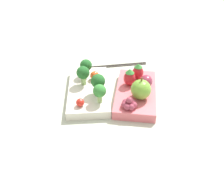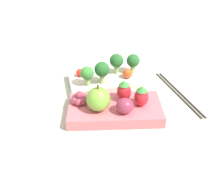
{
  "view_description": "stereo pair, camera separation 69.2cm",
  "coord_description": "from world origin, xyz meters",
  "px_view_note": "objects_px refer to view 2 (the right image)",
  "views": [
    {
      "loc": [
        -0.56,
        -0.03,
        0.41
      ],
      "look_at": [
        0.0,
        0.0,
        0.03
      ],
      "focal_mm": 40.0,
      "sensor_mm": 36.0,
      "label": 1
    },
    {
      "loc": [
        -0.05,
        -0.5,
        0.36
      ],
      "look_at": [
        0.0,
        0.0,
        0.03
      ],
      "focal_mm": 40.0,
      "sensor_mm": 36.0,
      "label": 2
    }
  ],
  "objects_px": {
    "broccoli_floret_2": "(133,61)",
    "apple": "(98,99)",
    "bento_box_savoury": "(111,80)",
    "broccoli_floret_3": "(102,70)",
    "cherry_tomato_0": "(80,73)",
    "strawberry_0": "(141,96)",
    "grape_cluster": "(80,99)",
    "broccoli_floret_1": "(87,74)",
    "cherry_tomato_1": "(128,73)",
    "bento_box_fruit": "(113,110)",
    "plum": "(125,106)",
    "strawberry_1": "(124,91)",
    "broccoli_floret_0": "(116,61)",
    "chopsticks_pair": "(178,92)"
  },
  "relations": [
    {
      "from": "broccoli_floret_0",
      "to": "cherry_tomato_0",
      "type": "height_order",
      "value": "broccoli_floret_0"
    },
    {
      "from": "bento_box_savoury",
      "to": "apple",
      "type": "relative_size",
      "value": 3.77
    },
    {
      "from": "cherry_tomato_0",
      "to": "cherry_tomato_1",
      "type": "bearing_deg",
      "value": -9.71
    },
    {
      "from": "plum",
      "to": "bento_box_fruit",
      "type": "bearing_deg",
      "value": 128.55
    },
    {
      "from": "broccoli_floret_1",
      "to": "bento_box_savoury",
      "type": "bearing_deg",
      "value": 31.33
    },
    {
      "from": "broccoli_floret_0",
      "to": "apple",
      "type": "distance_m",
      "value": 0.17
    },
    {
      "from": "bento_box_savoury",
      "to": "cherry_tomato_0",
      "type": "bearing_deg",
      "value": 173.87
    },
    {
      "from": "bento_box_fruit",
      "to": "plum",
      "type": "bearing_deg",
      "value": -51.45
    },
    {
      "from": "broccoli_floret_1",
      "to": "chopsticks_pair",
      "type": "relative_size",
      "value": 0.24
    },
    {
      "from": "broccoli_floret_1",
      "to": "cherry_tomato_1",
      "type": "xyz_separation_m",
      "value": [
        0.1,
        0.03,
        -0.02
      ]
    },
    {
      "from": "bento_box_fruit",
      "to": "grape_cluster",
      "type": "bearing_deg",
      "value": 165.79
    },
    {
      "from": "bento_box_savoury",
      "to": "cherry_tomato_1",
      "type": "distance_m",
      "value": 0.05
    },
    {
      "from": "broccoli_floret_2",
      "to": "apple",
      "type": "relative_size",
      "value": 0.86
    },
    {
      "from": "broccoli_floret_3",
      "to": "apple",
      "type": "height_order",
      "value": "apple"
    },
    {
      "from": "bento_box_fruit",
      "to": "cherry_tomato_1",
      "type": "distance_m",
      "value": 0.13
    },
    {
      "from": "broccoli_floret_0",
      "to": "broccoli_floret_3",
      "type": "bearing_deg",
      "value": -132.08
    },
    {
      "from": "cherry_tomato_0",
      "to": "strawberry_1",
      "type": "bearing_deg",
      "value": -50.8
    },
    {
      "from": "bento_box_fruit",
      "to": "apple",
      "type": "distance_m",
      "value": 0.05
    },
    {
      "from": "bento_box_savoury",
      "to": "apple",
      "type": "xyz_separation_m",
      "value": [
        -0.04,
        -0.14,
        0.04
      ]
    },
    {
      "from": "bento_box_savoury",
      "to": "broccoli_floret_3",
      "type": "height_order",
      "value": "broccoli_floret_3"
    },
    {
      "from": "bento_box_fruit",
      "to": "strawberry_0",
      "type": "relative_size",
      "value": 4.38
    },
    {
      "from": "broccoli_floret_2",
      "to": "broccoli_floret_1",
      "type": "bearing_deg",
      "value": -156.92
    },
    {
      "from": "broccoli_floret_1",
      "to": "grape_cluster",
      "type": "height_order",
      "value": "broccoli_floret_1"
    },
    {
      "from": "bento_box_savoury",
      "to": "grape_cluster",
      "type": "xyz_separation_m",
      "value": [
        -0.08,
        -0.11,
        0.02
      ]
    },
    {
      "from": "broccoli_floret_1",
      "to": "cherry_tomato_1",
      "type": "bearing_deg",
      "value": 13.9
    },
    {
      "from": "broccoli_floret_2",
      "to": "strawberry_0",
      "type": "relative_size",
      "value": 1.1
    },
    {
      "from": "cherry_tomato_1",
      "to": "plum",
      "type": "relative_size",
      "value": 0.69
    },
    {
      "from": "broccoli_floret_0",
      "to": "broccoli_floret_3",
      "type": "relative_size",
      "value": 0.97
    },
    {
      "from": "broccoli_floret_0",
      "to": "strawberry_1",
      "type": "height_order",
      "value": "broccoli_floret_0"
    },
    {
      "from": "cherry_tomato_0",
      "to": "strawberry_1",
      "type": "height_order",
      "value": "strawberry_1"
    },
    {
      "from": "broccoli_floret_1",
      "to": "strawberry_0",
      "type": "relative_size",
      "value": 1.05
    },
    {
      "from": "cherry_tomato_1",
      "to": "strawberry_0",
      "type": "height_order",
      "value": "strawberry_0"
    },
    {
      "from": "apple",
      "to": "grape_cluster",
      "type": "xyz_separation_m",
      "value": [
        -0.04,
        0.03,
        -0.02
      ]
    },
    {
      "from": "apple",
      "to": "grape_cluster",
      "type": "distance_m",
      "value": 0.05
    },
    {
      "from": "bento_box_fruit",
      "to": "grape_cluster",
      "type": "xyz_separation_m",
      "value": [
        -0.07,
        0.02,
        0.02
      ]
    },
    {
      "from": "cherry_tomato_0",
      "to": "strawberry_0",
      "type": "height_order",
      "value": "strawberry_0"
    },
    {
      "from": "strawberry_0",
      "to": "chopsticks_pair",
      "type": "relative_size",
      "value": 0.23
    },
    {
      "from": "broccoli_floret_2",
      "to": "plum",
      "type": "xyz_separation_m",
      "value": [
        -0.05,
        -0.17,
        -0.01
      ]
    },
    {
      "from": "broccoli_floret_2",
      "to": "bento_box_fruit",
      "type": "bearing_deg",
      "value": -115.67
    },
    {
      "from": "cherry_tomato_1",
      "to": "plum",
      "type": "xyz_separation_m",
      "value": [
        -0.03,
        -0.15,
        0.01
      ]
    },
    {
      "from": "bento_box_fruit",
      "to": "chopsticks_pair",
      "type": "bearing_deg",
      "value": 20.71
    },
    {
      "from": "broccoli_floret_1",
      "to": "strawberry_1",
      "type": "relative_size",
      "value": 1.01
    },
    {
      "from": "broccoli_floret_3",
      "to": "bento_box_savoury",
      "type": "bearing_deg",
      "value": 49.79
    },
    {
      "from": "broccoli_floret_3",
      "to": "plum",
      "type": "height_order",
      "value": "broccoli_floret_3"
    },
    {
      "from": "broccoli_floret_0",
      "to": "cherry_tomato_0",
      "type": "relative_size",
      "value": 2.67
    },
    {
      "from": "grape_cluster",
      "to": "chopsticks_pair",
      "type": "height_order",
      "value": "grape_cluster"
    },
    {
      "from": "strawberry_1",
      "to": "plum",
      "type": "height_order",
      "value": "strawberry_1"
    },
    {
      "from": "broccoli_floret_0",
      "to": "bento_box_fruit",
      "type": "bearing_deg",
      "value": -99.84
    },
    {
      "from": "broccoli_floret_2",
      "to": "strawberry_0",
      "type": "height_order",
      "value": "broccoli_floret_2"
    },
    {
      "from": "broccoli_floret_0",
      "to": "strawberry_0",
      "type": "height_order",
      "value": "broccoli_floret_0"
    }
  ]
}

